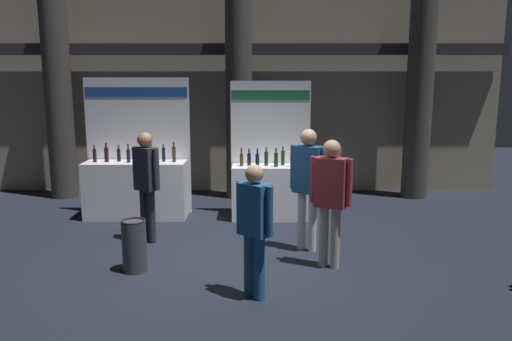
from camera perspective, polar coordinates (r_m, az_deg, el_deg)
name	(u,v)px	position (r m, az deg, el deg)	size (l,w,h in m)	color
ground_plane	(228,261)	(7.13, -3.25, -10.36)	(24.00, 24.00, 0.00)	black
hall_colonnade	(237,67)	(11.19, -2.20, 11.87)	(11.67, 1.15, 5.79)	gray
exhibitor_booth_0	(134,183)	(9.44, -13.89, -1.42)	(1.95, 0.66, 2.57)	white
exhibitor_booth_1	(268,185)	(9.14, 1.42, -1.67)	(1.48, 0.66, 2.51)	white
trash_bin	(132,246)	(6.85, -14.12, -8.41)	(0.32, 0.32, 0.71)	#38383D
visitor_1	(252,221)	(5.69, -0.47, -5.87)	(0.42, 0.40, 1.59)	navy
visitor_2	(328,192)	(6.68, 8.34, -2.43)	(0.53, 0.39, 1.75)	#ADA393
visitor_3	(144,178)	(7.85, -12.81, -0.81)	(0.44, 0.39, 1.74)	#23232D
visitor_4	(305,178)	(7.31, 5.71, -0.87)	(0.50, 0.42, 1.83)	silver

